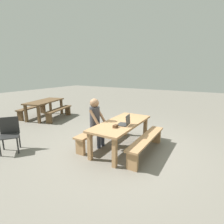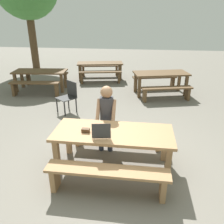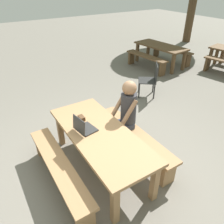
# 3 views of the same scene
# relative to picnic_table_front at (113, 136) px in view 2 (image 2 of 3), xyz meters

# --- Properties ---
(ground_plane) EXTENTS (30.00, 30.00, 0.00)m
(ground_plane) POSITION_rel_picnic_table_front_xyz_m (0.00, 0.00, -0.61)
(ground_plane) COLOR slate
(picnic_table_front) EXTENTS (2.03, 0.84, 0.71)m
(picnic_table_front) POSITION_rel_picnic_table_front_xyz_m (0.00, 0.00, 0.00)
(picnic_table_front) COLOR #9E754C
(picnic_table_front) RESTS_ON ground
(bench_near) EXTENTS (1.85, 0.30, 0.44)m
(bench_near) POSITION_rel_picnic_table_front_xyz_m (0.00, -0.68, -0.28)
(bench_near) COLOR #9E754C
(bench_near) RESTS_ON ground
(bench_far) EXTENTS (1.85, 0.30, 0.44)m
(bench_far) POSITION_rel_picnic_table_front_xyz_m (0.00, 0.68, -0.28)
(bench_far) COLOR #9E754C
(bench_far) RESTS_ON ground
(laptop) EXTENTS (0.33, 0.31, 0.26)m
(laptop) POSITION_rel_picnic_table_front_xyz_m (-0.17, -0.18, 0.16)
(laptop) COLOR #2D2D2D
(laptop) RESTS_ON picnic_table_front
(small_pouch) EXTENTS (0.13, 0.08, 0.07)m
(small_pouch) POSITION_rel_picnic_table_front_xyz_m (-0.46, -0.08, 0.13)
(small_pouch) COLOR #4C331E
(small_pouch) RESTS_ON picnic_table_front
(person_seated) EXTENTS (0.37, 0.39, 1.29)m
(person_seated) POSITION_rel_picnic_table_front_xyz_m (-0.22, 0.64, 0.14)
(person_seated) COLOR #333847
(person_seated) RESTS_ON ground
(plastic_chair) EXTENTS (0.62, 0.62, 0.85)m
(plastic_chair) POSITION_rel_picnic_table_front_xyz_m (-1.55, 2.35, -0.15)
(plastic_chair) COLOR #262626
(plastic_chair) RESTS_ON ground
(picnic_table_mid) EXTENTS (1.92, 1.21, 0.74)m
(picnic_table_mid) POSITION_rel_picnic_table_front_xyz_m (1.07, 4.25, 0.02)
(picnic_table_mid) COLOR brown
(picnic_table_mid) RESTS_ON ground
(bench_mid_south) EXTENTS (1.63, 0.68, 0.44)m
(bench_mid_south) POSITION_rel_picnic_table_front_xyz_m (1.23, 3.60, -0.28)
(bench_mid_south) COLOR brown
(bench_mid_south) RESTS_ON ground
(bench_mid_north) EXTENTS (1.63, 0.68, 0.44)m
(bench_mid_north) POSITION_rel_picnic_table_front_xyz_m (0.90, 4.90, -0.28)
(bench_mid_north) COLOR brown
(bench_mid_north) RESTS_ON ground
(picnic_table_rear) EXTENTS (1.89, 0.94, 0.70)m
(picnic_table_rear) POSITION_rel_picnic_table_front_xyz_m (-3.14, 4.15, -0.01)
(picnic_table_rear) COLOR brown
(picnic_table_rear) RESTS_ON ground
(bench_rear_south) EXTENTS (1.66, 0.46, 0.48)m
(bench_rear_south) POSITION_rel_picnic_table_front_xyz_m (-3.07, 3.50, -0.26)
(bench_rear_south) COLOR brown
(bench_rear_south) RESTS_ON ground
(bench_rear_north) EXTENTS (1.66, 0.46, 0.48)m
(bench_rear_north) POSITION_rel_picnic_table_front_xyz_m (-3.20, 4.80, -0.26)
(bench_rear_north) COLOR brown
(bench_rear_north) RESTS_ON ground
(picnic_table_distant) EXTENTS (1.95, 1.04, 0.70)m
(picnic_table_distant) POSITION_rel_picnic_table_front_xyz_m (-1.30, 5.86, -0.02)
(picnic_table_distant) COLOR brown
(picnic_table_distant) RESTS_ON ground
(bench_distant_south) EXTENTS (1.69, 0.61, 0.48)m
(bench_distant_south) POSITION_rel_picnic_table_front_xyz_m (-1.19, 5.29, -0.26)
(bench_distant_south) COLOR brown
(bench_distant_south) RESTS_ON ground
(bench_distant_north) EXTENTS (1.69, 0.61, 0.48)m
(bench_distant_north) POSITION_rel_picnic_table_front_xyz_m (-1.41, 6.44, -0.26)
(bench_distant_north) COLOR brown
(bench_distant_north) RESTS_ON ground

